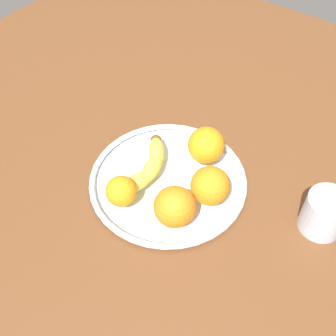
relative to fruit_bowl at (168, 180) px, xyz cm
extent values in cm
cube|color=brown|center=(0.00, 0.00, -2.92)|extent=(164.09, 164.09, 4.00)
cylinder|color=silver|center=(0.00, 0.00, -0.62)|extent=(31.30, 31.30, 0.60)
torus|color=silver|center=(0.00, 0.00, 0.28)|extent=(32.60, 32.60, 1.20)
ellipsoid|color=yellow|center=(-6.09, 3.52, 2.57)|extent=(8.47, 5.61, 3.38)
ellipsoid|color=yellow|center=(-1.25, 3.24, 2.57)|extent=(8.32, 4.82, 3.38)
ellipsoid|color=yellow|center=(3.13, 5.32, 2.57)|extent=(8.16, 7.61, 3.38)
ellipsoid|color=brown|center=(5.83, 7.58, 2.57)|extent=(3.05, 3.10, 2.37)
sphere|color=orange|center=(9.11, -3.11, 4.75)|extent=(7.73, 7.73, 7.73)
sphere|color=orange|center=(-7.36, -6.94, 4.80)|extent=(7.83, 7.83, 7.83)
sphere|color=orange|center=(0.64, -9.52, 4.72)|extent=(7.66, 7.66, 7.66)
sphere|color=orange|center=(-9.98, 3.72, 3.91)|extent=(6.05, 6.05, 6.05)
cylinder|color=silver|center=(8.84, -29.44, 3.16)|extent=(8.15, 8.15, 8.15)
torus|color=silver|center=(14.11, -29.44, 3.56)|extent=(4.58, 1.00, 4.58)
camera|label=1|loc=(-41.51, -30.69, 64.52)|focal=42.62mm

